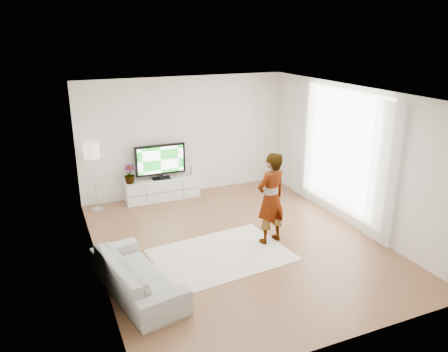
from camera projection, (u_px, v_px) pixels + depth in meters
name	position (u px, v px, depth m)	size (l,w,h in m)	color
floor	(237.00, 243.00, 8.20)	(6.00, 6.00, 0.00)	#8E6240
ceiling	(239.00, 93.00, 7.30)	(6.00, 6.00, 0.00)	white
wall_left	(93.00, 192.00, 6.81)	(0.02, 6.00, 2.80)	white
wall_right	(352.00, 157.00, 8.68)	(0.02, 6.00, 2.80)	white
wall_back	(185.00, 136.00, 10.36)	(5.00, 0.02, 2.80)	white
wall_front	(346.00, 245.00, 5.14)	(5.00, 0.02, 2.80)	white
window	(342.00, 151.00, 8.92)	(0.01, 2.60, 2.50)	white
curtain_near	(383.00, 174.00, 7.79)	(0.04, 0.70, 2.60)	white
curtain_far	(303.00, 142.00, 10.05)	(0.04, 0.70, 2.60)	white
media_console	(162.00, 189.00, 10.27)	(1.73, 0.49, 0.49)	white
television	(160.00, 160.00, 10.08)	(1.18, 0.23, 0.82)	black
game_console	(192.00, 170.00, 10.44)	(0.07, 0.17, 0.23)	white
potted_plant	(130.00, 174.00, 9.85)	(0.24, 0.24, 0.43)	#3F7238
rug	(221.00, 255.00, 7.75)	(2.32, 1.67, 0.01)	white
player	(271.00, 198.00, 7.98)	(0.63, 0.41, 1.73)	#334772
sofa	(137.00, 274.00, 6.60)	(2.01, 0.79, 0.59)	silver
floor_lamp	(92.00, 154.00, 9.31)	(0.34, 0.34, 1.52)	silver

